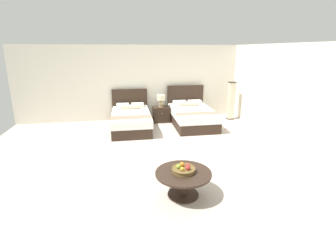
# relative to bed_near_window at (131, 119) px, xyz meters

# --- Properties ---
(ground_plane) EXTENTS (9.70, 10.21, 0.02)m
(ground_plane) POSITION_rel_bed_near_window_xyz_m (1.01, -2.14, -0.31)
(ground_plane) COLOR beige
(wall_back) EXTENTS (9.70, 0.12, 2.63)m
(wall_back) POSITION_rel_bed_near_window_xyz_m (1.01, 1.17, 1.02)
(wall_back) COLOR silver
(wall_back) RESTS_ON ground
(wall_side_right) EXTENTS (0.12, 5.81, 2.63)m
(wall_side_right) POSITION_rel_bed_near_window_xyz_m (4.06, -1.74, 1.02)
(wall_side_right) COLOR silver
(wall_side_right) RESTS_ON ground
(bed_near_window) EXTENTS (1.26, 2.22, 1.12)m
(bed_near_window) POSITION_rel_bed_near_window_xyz_m (0.00, 0.00, 0.00)
(bed_near_window) COLOR #322319
(bed_near_window) RESTS_ON ground
(bed_near_corner) EXTENTS (1.37, 2.15, 1.21)m
(bed_near_corner) POSITION_rel_bed_near_window_xyz_m (2.03, -0.00, 0.02)
(bed_near_corner) COLOR #322319
(bed_near_corner) RESTS_ON ground
(nightstand) EXTENTS (0.58, 0.43, 0.54)m
(nightstand) POSITION_rel_bed_near_window_xyz_m (1.07, 0.56, -0.03)
(nightstand) COLOR #322319
(nightstand) RESTS_ON ground
(table_lamp) EXTENTS (0.28, 0.28, 0.42)m
(table_lamp) POSITION_rel_bed_near_window_xyz_m (1.07, 0.58, 0.51)
(table_lamp) COLOR tan
(table_lamp) RESTS_ON nightstand
(coffee_table) EXTENTS (0.97, 0.97, 0.44)m
(coffee_table) POSITION_rel_bed_near_window_xyz_m (0.71, -4.04, 0.03)
(coffee_table) COLOR #322319
(coffee_table) RESTS_ON ground
(fruit_bowl) EXTENTS (0.41, 0.41, 0.14)m
(fruit_bowl) POSITION_rel_bed_near_window_xyz_m (0.71, -4.02, 0.19)
(fruit_bowl) COLOR brown
(fruit_bowl) RESTS_ON coffee_table
(floor_lamp_corner) EXTENTS (0.24, 0.24, 1.36)m
(floor_lamp_corner) POSITION_rel_bed_near_window_xyz_m (3.62, 0.45, 0.38)
(floor_lamp_corner) COLOR #2A251C
(floor_lamp_corner) RESTS_ON ground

